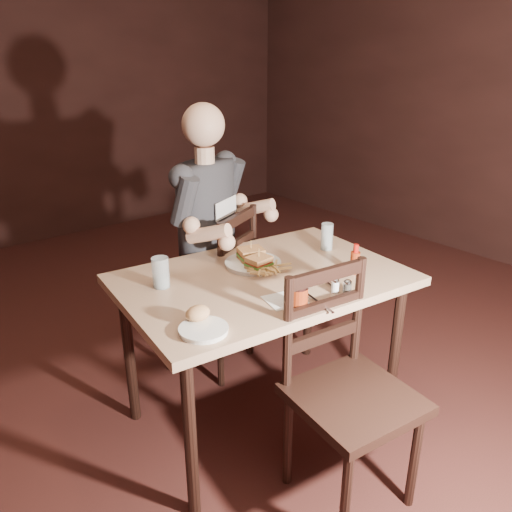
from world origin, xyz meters
TOP-DOWN VIEW (x-y plane):
  - room_shell at (0.00, 0.00)m, footprint 7.00×7.00m
  - main_table at (0.07, 0.13)m, footprint 1.34×0.97m
  - chair_far at (0.15, 0.70)m, footprint 0.59×0.61m
  - chair_near at (0.04, -0.46)m, footprint 0.49×0.53m
  - diner at (0.17, 0.65)m, footprint 0.70×0.64m
  - dinner_plate at (0.11, 0.25)m, footprint 0.28×0.28m
  - sandwich_left at (0.12, 0.28)m, footprint 0.14×0.13m
  - sandwich_right at (0.09, 0.17)m, footprint 0.11×0.09m
  - fries_pile at (0.11, 0.13)m, footprint 0.25×0.19m
  - ketchup_dollop at (0.10, 0.13)m, footprint 0.05×0.05m
  - glass_left at (-0.33, 0.32)m, footprint 0.08×0.08m
  - glass_right at (0.54, 0.18)m, footprint 0.07×0.07m
  - hot_sauce at (0.41, -0.11)m, footprint 0.05×0.05m
  - salt_shaker at (0.19, -0.19)m, footprint 0.04×0.04m
  - pepper_shaker at (0.21, -0.24)m, footprint 0.04×0.04m
  - syrup_dispenser at (-0.03, -0.19)m, footprint 0.09×0.09m
  - napkin at (-0.02, -0.11)m, footprint 0.18×0.17m
  - knife at (0.07, -0.21)m, footprint 0.06×0.20m
  - fork at (0.23, -0.12)m, footprint 0.06×0.16m
  - side_plate at (-0.41, -0.11)m, footprint 0.19×0.19m
  - bread_roll at (-0.39, -0.05)m, footprint 0.10×0.09m

SIDE VIEW (x-z plane):
  - chair_far at x=0.15m, z-range 0.00..0.94m
  - chair_near at x=0.04m, z-range 0.00..0.94m
  - main_table at x=0.07m, z-range 0.31..1.08m
  - napkin at x=-0.02m, z-range 0.77..0.77m
  - knife at x=0.07m, z-range 0.77..0.78m
  - fork at x=0.23m, z-range 0.77..0.78m
  - side_plate at x=-0.41m, z-range 0.77..0.78m
  - dinner_plate at x=0.11m, z-range 0.77..0.78m
  - ketchup_dollop at x=0.10m, z-range 0.78..0.80m
  - salt_shaker at x=0.19m, z-range 0.77..0.83m
  - pepper_shaker at x=0.21m, z-range 0.77..0.83m
  - fries_pile at x=0.11m, z-range 0.78..0.82m
  - bread_roll at x=-0.39m, z-range 0.78..0.84m
  - syrup_dispenser at x=-0.03m, z-range 0.77..0.88m
  - sandwich_right at x=0.09m, z-range 0.78..0.88m
  - sandwich_left at x=0.12m, z-range 0.78..0.88m
  - glass_left at x=-0.33m, z-range 0.77..0.90m
  - glass_right at x=0.54m, z-range 0.77..0.91m
  - hot_sauce at x=0.41m, z-range 0.77..0.91m
  - diner at x=0.17m, z-range 0.48..1.48m
  - room_shell at x=0.00m, z-range -2.10..4.90m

